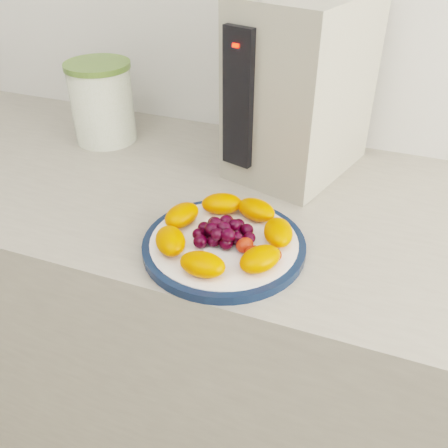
% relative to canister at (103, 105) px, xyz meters
% --- Properties ---
extents(counter, '(3.50, 0.60, 0.90)m').
position_rel_canister_xyz_m(counter, '(0.30, -0.13, -0.53)').
color(counter, '#A19A8A').
rests_on(counter, floor).
extents(cabinet_face, '(3.48, 0.58, 0.84)m').
position_rel_canister_xyz_m(cabinet_face, '(0.30, -0.13, -0.56)').
color(cabinet_face, '#9D6E55').
rests_on(cabinet_face, floor).
extents(plate_rim, '(0.26, 0.26, 0.01)m').
position_rel_canister_xyz_m(plate_rim, '(0.41, -0.30, -0.08)').
color(plate_rim, '#0E1D39').
rests_on(plate_rim, counter).
extents(plate_face, '(0.24, 0.24, 0.02)m').
position_rel_canister_xyz_m(plate_face, '(0.41, -0.30, -0.07)').
color(plate_face, white).
rests_on(plate_face, counter).
extents(canister, '(0.16, 0.16, 0.17)m').
position_rel_canister_xyz_m(canister, '(0.00, 0.00, 0.00)').
color(canister, '#526C1A').
rests_on(canister, counter).
extents(canister_lid, '(0.17, 0.17, 0.01)m').
position_rel_canister_xyz_m(canister_lid, '(0.00, 0.00, 0.09)').
color(canister_lid, '#587633').
rests_on(canister_lid, canister).
extents(appliance_body, '(0.26, 0.31, 0.34)m').
position_rel_canister_xyz_m(appliance_body, '(0.44, 0.03, 0.09)').
color(appliance_body, '#A5A18E').
rests_on(appliance_body, counter).
extents(appliance_panel, '(0.06, 0.03, 0.25)m').
position_rel_canister_xyz_m(appliance_panel, '(0.36, -0.09, 0.09)').
color(appliance_panel, black).
rests_on(appliance_panel, appliance_body).
extents(appliance_led, '(0.01, 0.01, 0.01)m').
position_rel_canister_xyz_m(appliance_led, '(0.35, -0.10, 0.19)').
color(appliance_led, '#FF0C05').
rests_on(appliance_led, appliance_panel).
extents(fruit_plate, '(0.23, 0.22, 0.04)m').
position_rel_canister_xyz_m(fruit_plate, '(0.41, -0.30, -0.05)').
color(fruit_plate, '#F45600').
rests_on(fruit_plate, plate_face).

